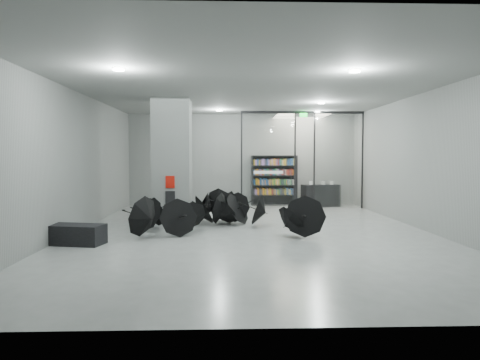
{
  "coord_description": "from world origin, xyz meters",
  "views": [
    {
      "loc": [
        -0.77,
        -12.3,
        2.15
      ],
      "look_at": [
        -0.3,
        1.5,
        1.4
      ],
      "focal_mm": 32.59,
      "sensor_mm": 36.0,
      "label": 1
    }
  ],
  "objects_px": {
    "shop_counter": "(320,196)",
    "umbrella_cluster": "(216,217)",
    "column": "(172,161)",
    "bookshelf": "(274,180)",
    "bench": "(73,234)"
  },
  "relations": [
    {
      "from": "column",
      "to": "bookshelf",
      "type": "height_order",
      "value": "column"
    },
    {
      "from": "column",
      "to": "umbrella_cluster",
      "type": "relative_size",
      "value": 0.72
    },
    {
      "from": "shop_counter",
      "to": "bench",
      "type": "bearing_deg",
      "value": -148.15
    },
    {
      "from": "umbrella_cluster",
      "to": "column",
      "type": "bearing_deg",
      "value": 139.73
    },
    {
      "from": "bookshelf",
      "to": "shop_counter",
      "type": "distance_m",
      "value": 2.11
    },
    {
      "from": "column",
      "to": "shop_counter",
      "type": "relative_size",
      "value": 2.54
    },
    {
      "from": "shop_counter",
      "to": "umbrella_cluster",
      "type": "bearing_deg",
      "value": -142.1
    },
    {
      "from": "shop_counter",
      "to": "umbrella_cluster",
      "type": "xyz_separation_m",
      "value": [
        -4.37,
        -5.39,
        -0.15
      ]
    },
    {
      "from": "column",
      "to": "shop_counter",
      "type": "height_order",
      "value": "column"
    },
    {
      "from": "bookshelf",
      "to": "umbrella_cluster",
      "type": "distance_m",
      "value": 6.5
    },
    {
      "from": "bookshelf",
      "to": "column",
      "type": "bearing_deg",
      "value": -132.31
    },
    {
      "from": "shop_counter",
      "to": "column",
      "type": "bearing_deg",
      "value": -157.44
    },
    {
      "from": "column",
      "to": "umbrella_cluster",
      "type": "bearing_deg",
      "value": -40.27
    },
    {
      "from": "bench",
      "to": "umbrella_cluster",
      "type": "height_order",
      "value": "umbrella_cluster"
    },
    {
      "from": "bench",
      "to": "umbrella_cluster",
      "type": "relative_size",
      "value": 0.27
    }
  ]
}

